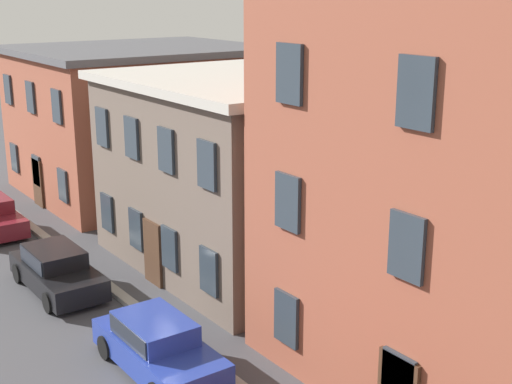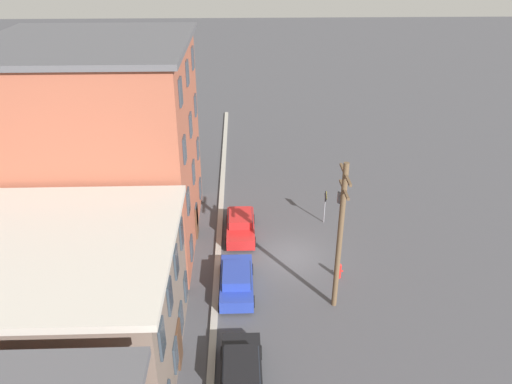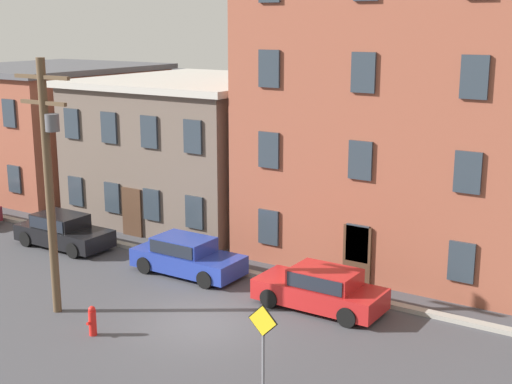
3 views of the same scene
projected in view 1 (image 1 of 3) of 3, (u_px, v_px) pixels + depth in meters
The scene contains 4 objects.
apartment_corner at pixel (142, 118), 34.98m from camera, with size 10.02×11.25×7.00m.
apartment_midblock at pixel (275, 165), 26.17m from camera, with size 9.97×10.71×6.76m.
car_black at pixel (57, 268), 23.50m from camera, with size 4.40×1.92×1.43m.
car_blue at pixel (158, 344), 18.49m from camera, with size 4.40×1.92×1.43m.
Camera 1 is at (11.76, -4.37, 9.62)m, focal length 50.00 mm.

